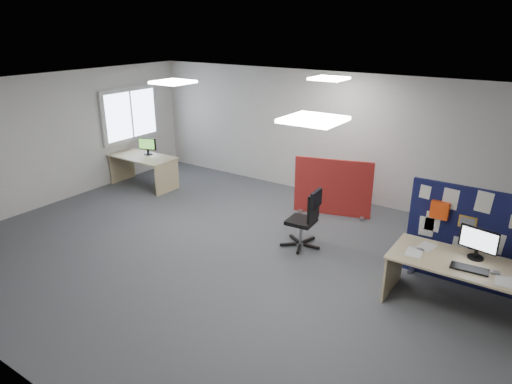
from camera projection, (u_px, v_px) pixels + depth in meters
The scene contains 17 objects.
floor at pixel (228, 254), 7.64m from camera, with size 9.00×9.00×0.00m, color #4C4F53.
ceiling at pixel (224, 91), 6.69m from camera, with size 9.00×7.00×0.02m, color white.
wall_back at pixel (325, 135), 9.87m from camera, with size 9.00×0.02×2.70m, color silver.
wall_front at pixel (6, 273), 4.45m from camera, with size 9.00×0.02×2.70m, color silver.
wall_left at pixel (56, 139), 9.53m from camera, with size 0.02×7.00×2.70m, color silver.
window at pixel (131, 114), 10.98m from camera, with size 0.06×1.70×1.30m.
ceiling_lights at pixel (267, 89), 7.04m from camera, with size 4.10×4.10×0.04m.
navy_divider at pixel (471, 238), 6.49m from camera, with size 1.82×0.30×1.51m.
main_desk at pixel (468, 273), 5.95m from camera, with size 1.97×0.87×0.73m.
monitor_main at pixel (478, 242), 5.92m from camera, with size 0.49×0.20×0.43m.
keyboard at pixel (469, 269), 5.72m from camera, with size 0.45×0.18×0.03m, color black.
mouse at pixel (495, 273), 5.63m from camera, with size 0.10×0.06×0.03m, color gray.
red_divider at pixel (333, 188), 9.01m from camera, with size 1.49×0.48×1.15m.
second_desk at pixel (144, 163), 10.64m from camera, with size 1.57×0.78×0.73m.
monitor_second at pixel (147, 146), 10.60m from camera, with size 0.42×0.19×0.39m.
office_chair at pixel (307, 216), 7.66m from camera, with size 0.68×0.69×1.04m.
desk_papers at pixel (446, 259), 5.98m from camera, with size 1.34×0.71×0.00m.
Camera 1 is at (4.21, -5.34, 3.66)m, focal length 32.00 mm.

